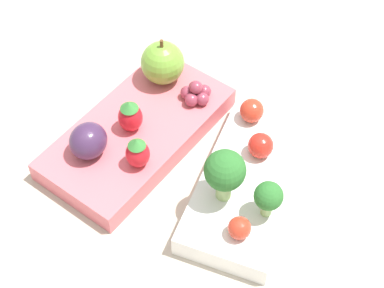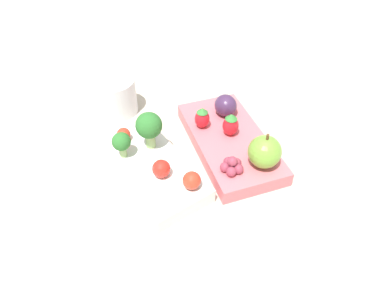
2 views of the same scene
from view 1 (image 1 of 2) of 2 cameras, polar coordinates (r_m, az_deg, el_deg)
ground_plane at (r=0.70m, az=0.06°, el=-2.30°), size 4.00×4.00×0.00m
bento_box_savoury at (r=0.68m, az=5.18°, el=-3.50°), size 0.21×0.13×0.03m
bento_box_fruit at (r=0.72m, az=-4.87°, el=0.99°), size 0.23×0.14×0.03m
broccoli_floret_0 at (r=0.62m, az=6.81°, el=-4.69°), size 0.03×0.03×0.04m
broccoli_floret_1 at (r=0.62m, az=2.94°, el=-2.48°), size 0.04×0.04×0.06m
cherry_tomato_0 at (r=0.68m, az=6.12°, el=-0.14°), size 0.03×0.03×0.03m
cherry_tomato_1 at (r=0.62m, az=4.24°, el=-7.46°), size 0.02×0.02×0.02m
cherry_tomato_2 at (r=0.71m, az=5.33°, el=2.98°), size 0.03×0.03×0.03m
apple at (r=0.74m, az=-2.63°, el=7.23°), size 0.05×0.05×0.06m
strawberry_0 at (r=0.66m, az=-4.86°, el=-0.75°), size 0.03×0.03×0.04m
strawberry_1 at (r=0.69m, az=-5.69°, el=2.31°), size 0.03×0.03×0.04m
plum at (r=0.68m, az=-9.21°, el=0.29°), size 0.04×0.04×0.04m
grape_cluster at (r=0.73m, az=0.36°, el=4.56°), size 0.03×0.04×0.03m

